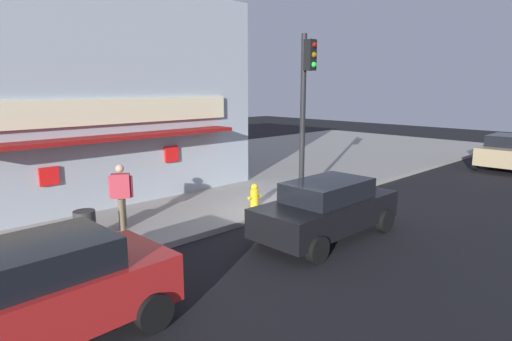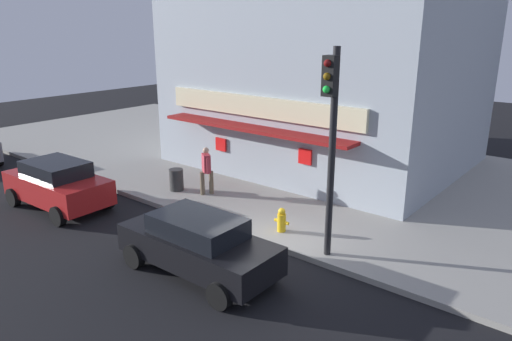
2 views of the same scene
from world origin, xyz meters
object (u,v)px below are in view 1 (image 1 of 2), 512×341
object	(u,v)px
trash_can	(85,227)
parked_car_black	(327,208)
pedestrian	(121,193)
parked_car_tan	(507,151)
fire_hydrant	(254,196)
parked_car_red	(39,293)
traffic_light	(306,96)

from	to	relation	value
trash_can	parked_car_black	world-z (taller)	parked_car_black
pedestrian	parked_car_tan	distance (m)	18.19
fire_hydrant	parked_car_tan	xyz separation A→B (m)	(13.69, -3.30, 0.33)
fire_hydrant	parked_car_tan	bearing A→B (deg)	-13.54
trash_can	parked_car_tan	xyz separation A→B (m)	(18.87, -3.83, 0.28)
pedestrian	parked_car_red	bearing A→B (deg)	-130.59
parked_car_tan	trash_can	bearing A→B (deg)	168.54
traffic_light	fire_hydrant	distance (m)	3.61
parked_car_red	traffic_light	bearing A→B (deg)	14.76
fire_hydrant	pedestrian	world-z (taller)	pedestrian
fire_hydrant	parked_car_tan	distance (m)	14.09
pedestrian	parked_car_tan	size ratio (longest dim) A/B	0.44
trash_can	parked_car_tan	distance (m)	19.25
traffic_light	trash_can	size ratio (longest dim) A/B	6.72
trash_can	pedestrian	bearing A→B (deg)	18.85
traffic_light	parked_car_red	world-z (taller)	traffic_light
traffic_light	trash_can	bearing A→B (deg)	171.54
trash_can	pedestrian	xyz separation A→B (m)	(1.17, 0.40, 0.56)
traffic_light	parked_car_black	distance (m)	4.36
traffic_light	pedestrian	world-z (taller)	traffic_light
trash_can	parked_car_red	size ratio (longest dim) A/B	0.20
fire_hydrant	parked_car_black	distance (m)	3.10
parked_car_tan	parked_car_black	size ratio (longest dim) A/B	0.93
fire_hydrant	parked_car_tan	world-z (taller)	parked_car_tan
fire_hydrant	parked_car_red	distance (m)	7.85
fire_hydrant	parked_car_black	xyz separation A→B (m)	(-0.34, -3.07, 0.29)
pedestrian	parked_car_red	xyz separation A→B (m)	(-3.29, -3.84, -0.28)
pedestrian	trash_can	bearing A→B (deg)	-161.15
parked_car_red	parked_car_black	size ratio (longest dim) A/B	0.94
pedestrian	parked_car_black	distance (m)	5.43
trash_can	parked_car_tan	size ratio (longest dim) A/B	0.20
trash_can	pedestrian	size ratio (longest dim) A/B	0.46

